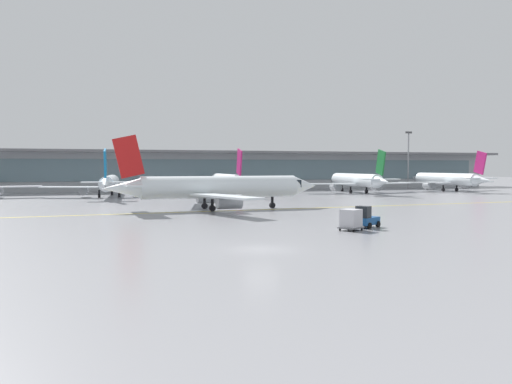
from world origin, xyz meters
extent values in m
plane|color=gray|center=(0.00, 0.00, 0.00)|extent=(400.00, 400.00, 0.00)
cube|color=yellow|center=(5.23, 31.17, 0.00)|extent=(109.90, 5.39, 0.01)
cube|color=#9EA3A8|center=(0.00, 91.71, 4.50)|extent=(190.31, 8.00, 9.00)
cube|color=slate|center=(0.00, 87.63, 4.95)|extent=(182.70, 0.16, 5.04)
cube|color=slate|center=(0.00, 90.21, 9.30)|extent=(197.93, 11.00, 0.60)
cube|color=silver|center=(-26.04, 69.09, 2.09)|extent=(11.71, 4.70, 0.23)
cylinder|color=white|center=(-8.20, 67.09, 2.75)|extent=(4.43, 19.43, 2.68)
cone|color=white|center=(-7.17, 78.28, 2.75)|extent=(2.83, 3.43, 2.54)
cube|color=black|center=(-7.37, 76.15, 3.09)|extent=(2.30, 2.59, 0.94)
cone|color=white|center=(-9.28, 55.36, 2.75)|extent=(2.66, 4.47, 2.27)
cube|color=white|center=(-15.16, 66.15, 2.02)|extent=(11.18, 6.35, 0.22)
cylinder|color=#999EA3|center=(-12.86, 67.12, 1.28)|extent=(1.91, 2.97, 1.65)
cube|color=white|center=(-1.53, 64.89, 2.02)|extent=(11.30, 4.54, 0.22)
cylinder|color=#999EA3|center=(-3.61, 66.27, 1.28)|extent=(1.91, 2.97, 1.65)
cube|color=#1472B2|center=(-9.20, 56.21, 6.38)|extent=(0.61, 3.62, 5.04)
cube|color=white|center=(-11.13, 56.71, 3.16)|extent=(4.09, 2.24, 0.19)
cube|color=white|center=(-7.21, 56.35, 3.16)|extent=(4.09, 2.24, 0.19)
cylinder|color=black|center=(-7.58, 73.80, 0.71)|extent=(0.35, 0.35, 1.42)
cylinder|color=black|center=(-7.58, 73.80, 0.35)|extent=(0.50, 0.75, 0.71)
cylinder|color=black|center=(-10.15, 65.69, 0.71)|extent=(0.35, 0.35, 1.42)
cylinder|color=black|center=(-10.15, 65.69, 0.35)|extent=(0.50, 0.75, 0.71)
cylinder|color=black|center=(-6.54, 65.35, 0.71)|extent=(0.35, 0.35, 1.42)
cylinder|color=black|center=(-6.54, 65.35, 0.35)|extent=(0.50, 0.75, 0.71)
cylinder|color=white|center=(15.44, 70.21, 2.85)|extent=(3.41, 20.05, 2.77)
cone|color=white|center=(15.81, 81.85, 2.85)|extent=(2.74, 3.41, 2.63)
cube|color=black|center=(15.74, 79.64, 3.20)|extent=(2.24, 2.56, 0.97)
cone|color=white|center=(15.05, 58.02, 2.85)|extent=(2.50, 4.51, 2.36)
cube|color=white|center=(8.30, 68.81, 2.09)|extent=(11.67, 5.99, 0.23)
cylinder|color=#999EA3|center=(10.62, 69.96, 1.32)|extent=(1.81, 2.99, 1.71)
cube|color=white|center=(22.48, 68.35, 2.09)|extent=(11.71, 5.33, 0.23)
cylinder|color=#999EA3|center=(20.24, 69.65, 1.32)|extent=(1.81, 2.99, 1.71)
cube|color=#B21E66|center=(15.08, 58.90, 6.61)|extent=(0.41, 3.75, 5.22)
cube|color=white|center=(13.05, 59.29, 3.27)|extent=(4.14, 2.09, 0.20)
cube|color=white|center=(17.13, 59.16, 3.27)|extent=(4.14, 2.09, 0.20)
cylinder|color=black|center=(15.66, 77.20, 0.73)|extent=(0.36, 0.36, 1.47)
cylinder|color=black|center=(15.66, 77.20, 0.37)|extent=(0.47, 0.75, 0.73)
cylinder|color=black|center=(13.51, 68.64, 0.73)|extent=(0.36, 0.36, 1.47)
cylinder|color=black|center=(13.51, 68.64, 0.37)|extent=(0.47, 0.75, 0.73)
cylinder|color=black|center=(17.26, 68.52, 0.73)|extent=(0.36, 0.36, 1.47)
cylinder|color=black|center=(17.26, 68.52, 0.37)|extent=(0.47, 0.75, 0.73)
cylinder|color=white|center=(43.65, 66.52, 2.85)|extent=(3.78, 20.08, 2.77)
cone|color=white|center=(44.24, 78.15, 2.85)|extent=(2.80, 3.46, 2.63)
cube|color=black|center=(44.13, 75.93, 3.20)|extent=(2.29, 2.60, 0.97)
cone|color=white|center=(43.03, 54.33, 2.85)|extent=(2.58, 4.55, 2.36)
cube|color=white|center=(36.48, 65.25, 2.09)|extent=(11.65, 6.18, 0.23)
cylinder|color=#999EA3|center=(38.82, 66.35, 1.32)|extent=(1.86, 3.02, 1.71)
cube|color=white|center=(50.65, 64.53, 2.09)|extent=(11.71, 5.14, 0.23)
cylinder|color=#999EA3|center=(48.43, 65.86, 1.32)|extent=(1.86, 3.02, 1.71)
cube|color=#19662D|center=(43.07, 55.22, 6.61)|extent=(0.48, 3.75, 5.22)
cube|color=white|center=(41.05, 55.65, 3.27)|extent=(4.17, 2.16, 0.20)
cube|color=white|center=(45.13, 55.44, 3.27)|extent=(4.17, 2.16, 0.20)
cylinder|color=black|center=(44.00, 73.50, 0.73)|extent=(0.36, 0.36, 1.47)
cylinder|color=black|center=(44.00, 73.50, 0.37)|extent=(0.49, 0.76, 0.73)
cylinder|color=black|center=(41.69, 64.98, 0.73)|extent=(0.36, 0.36, 1.47)
cylinder|color=black|center=(41.69, 64.98, 0.37)|extent=(0.49, 0.76, 0.73)
cylinder|color=black|center=(45.44, 64.79, 0.73)|extent=(0.36, 0.36, 1.47)
cylinder|color=black|center=(45.44, 64.79, 0.37)|extent=(0.49, 0.76, 0.73)
cylinder|color=white|center=(68.42, 68.12, 2.85)|extent=(2.78, 19.97, 2.77)
cone|color=white|center=(68.42, 79.76, 2.85)|extent=(2.64, 3.33, 2.63)
cube|color=black|center=(68.42, 77.55, 3.20)|extent=(2.16, 2.50, 0.97)
cone|color=white|center=(68.41, 55.92, 2.85)|extent=(2.36, 4.44, 2.36)
cube|color=white|center=(61.32, 66.49, 2.09)|extent=(11.70, 5.67, 0.23)
cylinder|color=#999EA3|center=(63.60, 67.71, 1.32)|extent=(1.71, 2.94, 1.71)
cube|color=white|center=(75.51, 66.48, 2.09)|extent=(11.70, 5.66, 0.23)
cylinder|color=#999EA3|center=(73.23, 67.71, 1.32)|extent=(1.71, 2.94, 1.71)
cube|color=#B21E66|center=(68.41, 56.80, 6.61)|extent=(0.29, 3.74, 5.22)
cube|color=white|center=(66.37, 57.13, 3.27)|extent=(4.08, 1.96, 0.20)
cube|color=white|center=(70.45, 57.13, 3.27)|extent=(4.08, 1.96, 0.20)
cylinder|color=black|center=(68.42, 75.11, 0.73)|extent=(0.36, 0.36, 1.47)
cylinder|color=black|center=(68.42, 75.11, 0.37)|extent=(0.45, 0.73, 0.73)
cylinder|color=black|center=(66.54, 66.49, 0.73)|extent=(0.36, 0.36, 1.47)
cylinder|color=black|center=(66.54, 66.49, 0.37)|extent=(0.45, 0.73, 0.73)
cylinder|color=black|center=(70.29, 66.49, 0.73)|extent=(0.36, 0.36, 1.47)
cylinder|color=black|center=(70.29, 66.49, 0.37)|extent=(0.45, 0.73, 0.73)
cylinder|color=white|center=(5.23, 33.17, 3.06)|extent=(21.50, 3.95, 2.97)
cone|color=white|center=(17.69, 33.74, 3.06)|extent=(3.69, 2.98, 2.82)
cube|color=black|center=(15.31, 33.63, 3.43)|extent=(2.78, 2.44, 1.04)
cone|color=white|center=(-7.83, 32.57, 3.06)|extent=(4.86, 2.74, 2.52)
cube|color=white|center=(3.13, 40.68, 2.24)|extent=(5.56, 12.54, 0.24)
cylinder|color=#999EA3|center=(4.55, 38.29, 1.42)|extent=(3.23, 1.98, 1.83)
cube|color=white|center=(3.83, 25.49, 2.24)|extent=(6.56, 12.48, 0.24)
cylinder|color=#999EA3|center=(5.03, 28.00, 1.42)|extent=(3.23, 1.98, 1.83)
cube|color=red|center=(-6.88, 32.61, 7.08)|extent=(4.01, 0.50, 5.59)
cube|color=white|center=(-6.63, 34.81, 3.50)|extent=(2.29, 4.46, 0.21)
cube|color=white|center=(-6.43, 30.45, 3.50)|extent=(2.29, 4.46, 0.21)
cylinder|color=black|center=(12.70, 33.51, 0.79)|extent=(0.38, 0.38, 1.57)
cylinder|color=black|center=(12.70, 33.51, 0.39)|extent=(0.81, 0.52, 0.79)
cylinder|color=black|center=(3.39, 35.09, 0.79)|extent=(0.38, 0.38, 1.57)
cylinder|color=black|center=(3.39, 35.09, 0.39)|extent=(0.81, 0.52, 0.79)
cylinder|color=black|center=(3.57, 31.08, 0.79)|extent=(0.38, 0.38, 1.57)
cylinder|color=black|center=(3.57, 31.08, 0.39)|extent=(0.81, 0.52, 0.79)
cube|color=#194C8C|center=(13.76, 9.19, 0.65)|extent=(2.95, 2.55, 0.70)
cube|color=#1E2328|center=(13.12, 8.80, 1.55)|extent=(1.41, 1.53, 1.10)
cylinder|color=black|center=(14.12, 10.23, 0.30)|extent=(0.63, 0.50, 0.60)
cylinder|color=black|center=(14.85, 9.03, 0.30)|extent=(0.63, 0.50, 0.60)
cylinder|color=black|center=(12.67, 9.34, 0.30)|extent=(0.63, 0.50, 0.60)
cylinder|color=black|center=(13.40, 8.15, 0.30)|extent=(0.63, 0.50, 0.60)
cube|color=#595B60|center=(11.20, 7.62, 0.28)|extent=(2.63, 2.46, 0.12)
cube|color=silver|center=(11.20, 7.62, 1.14)|extent=(2.15, 2.11, 1.60)
cylinder|color=black|center=(11.47, 8.61, 0.11)|extent=(0.24, 0.20, 0.22)
cylinder|color=black|center=(12.20, 7.42, 0.11)|extent=(0.24, 0.20, 0.22)
cylinder|color=black|center=(10.19, 7.83, 0.11)|extent=(0.24, 0.20, 0.22)
cylinder|color=black|center=(10.92, 6.63, 0.11)|extent=(0.24, 0.20, 0.22)
cylinder|color=gray|center=(67.42, 81.90, 7.20)|extent=(0.36, 0.36, 14.39)
cube|color=#3F3F42|center=(67.42, 81.90, 14.64)|extent=(1.80, 0.30, 0.50)
camera|label=1|loc=(-11.17, -34.22, 5.88)|focal=36.08mm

